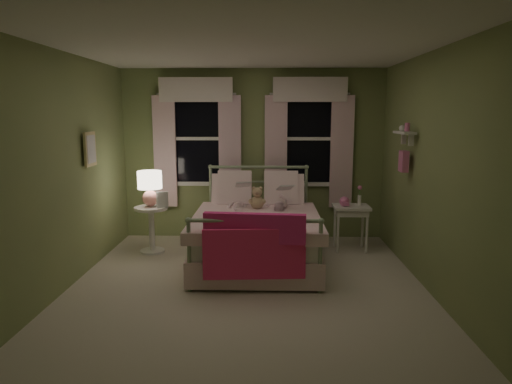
{
  "coord_description": "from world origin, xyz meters",
  "views": [
    {
      "loc": [
        0.23,
        -4.93,
        1.93
      ],
      "look_at": [
        0.09,
        0.46,
        1.0
      ],
      "focal_mm": 32.0,
      "sensor_mm": 36.0,
      "label": 1
    }
  ],
  "objects_px": {
    "bed": "(257,234)",
    "nightstand_right": "(351,213)",
    "teddy_bear": "(257,199)",
    "table_lamp": "(150,185)",
    "child_left": "(237,186)",
    "nightstand_left": "(151,223)",
    "child_right": "(278,188)"
  },
  "relations": [
    {
      "from": "teddy_bear",
      "to": "nightstand_right",
      "type": "relative_size",
      "value": 0.49
    },
    {
      "from": "bed",
      "to": "teddy_bear",
      "type": "relative_size",
      "value": 6.51
    },
    {
      "from": "nightstand_left",
      "to": "nightstand_right",
      "type": "height_order",
      "value": "same"
    },
    {
      "from": "table_lamp",
      "to": "bed",
      "type": "bearing_deg",
      "value": -16.0
    },
    {
      "from": "child_right",
      "to": "bed",
      "type": "bearing_deg",
      "value": 58.08
    },
    {
      "from": "bed",
      "to": "child_right",
      "type": "relative_size",
      "value": 2.92
    },
    {
      "from": "child_left",
      "to": "teddy_bear",
      "type": "height_order",
      "value": "child_left"
    },
    {
      "from": "child_left",
      "to": "teddy_bear",
      "type": "xyz_separation_m",
      "value": [
        0.28,
        -0.16,
        -0.16
      ]
    },
    {
      "from": "nightstand_left",
      "to": "child_left",
      "type": "bearing_deg",
      "value": -0.2
    },
    {
      "from": "teddy_bear",
      "to": "table_lamp",
      "type": "height_order",
      "value": "table_lamp"
    },
    {
      "from": "teddy_bear",
      "to": "nightstand_left",
      "type": "xyz_separation_m",
      "value": [
        -1.48,
        0.16,
        -0.37
      ]
    },
    {
      "from": "child_left",
      "to": "nightstand_right",
      "type": "bearing_deg",
      "value": -176.53
    },
    {
      "from": "child_right",
      "to": "teddy_bear",
      "type": "distance_m",
      "value": 0.35
    },
    {
      "from": "teddy_bear",
      "to": "nightstand_right",
      "type": "bearing_deg",
      "value": 13.47
    },
    {
      "from": "child_left",
      "to": "child_right",
      "type": "distance_m",
      "value": 0.56
    },
    {
      "from": "bed",
      "to": "nightstand_right",
      "type": "relative_size",
      "value": 3.18
    },
    {
      "from": "child_left",
      "to": "table_lamp",
      "type": "relative_size",
      "value": 1.57
    },
    {
      "from": "child_right",
      "to": "table_lamp",
      "type": "xyz_separation_m",
      "value": [
        -1.76,
        0.0,
        0.04
      ]
    },
    {
      "from": "table_lamp",
      "to": "nightstand_right",
      "type": "distance_m",
      "value": 2.84
    },
    {
      "from": "child_left",
      "to": "table_lamp",
      "type": "bearing_deg",
      "value": -2.35
    },
    {
      "from": "child_left",
      "to": "teddy_bear",
      "type": "distance_m",
      "value": 0.36
    },
    {
      "from": "table_lamp",
      "to": "child_right",
      "type": "bearing_deg",
      "value": -0.14
    },
    {
      "from": "teddy_bear",
      "to": "nightstand_left",
      "type": "height_order",
      "value": "teddy_bear"
    },
    {
      "from": "bed",
      "to": "child_left",
      "type": "xyz_separation_m",
      "value": [
        -0.28,
        0.42,
        0.57
      ]
    },
    {
      "from": "teddy_bear",
      "to": "table_lamp",
      "type": "bearing_deg",
      "value": 173.75
    },
    {
      "from": "child_left",
      "to": "table_lamp",
      "type": "height_order",
      "value": "child_left"
    },
    {
      "from": "child_left",
      "to": "nightstand_right",
      "type": "xyz_separation_m",
      "value": [
        1.6,
        0.16,
        -0.41
      ]
    },
    {
      "from": "child_left",
      "to": "child_right",
      "type": "bearing_deg",
      "value": 177.85
    },
    {
      "from": "nightstand_right",
      "to": "table_lamp",
      "type": "bearing_deg",
      "value": -176.87
    },
    {
      "from": "bed",
      "to": "child_right",
      "type": "height_order",
      "value": "child_right"
    },
    {
      "from": "child_left",
      "to": "child_right",
      "type": "xyz_separation_m",
      "value": [
        0.56,
        0.0,
        -0.04
      ]
    },
    {
      "from": "bed",
      "to": "table_lamp",
      "type": "distance_m",
      "value": 1.65
    }
  ]
}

